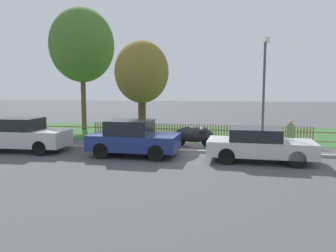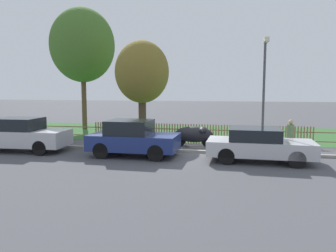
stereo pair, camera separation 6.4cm
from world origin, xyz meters
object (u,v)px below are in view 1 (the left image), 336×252
object	(u,v)px
parked_car_navy_estate	(259,144)
covered_motorcycle	(195,134)
parked_car_black_saloon	(133,138)
pedestrian_near_fence	(290,135)
tree_nearest_kerb	(82,45)
parked_car_silver_hatchback	(21,135)
street_lamp	(264,81)
tree_behind_motorcycle	(142,72)

from	to	relation	value
parked_car_navy_estate	covered_motorcycle	xyz separation A→B (m)	(-2.84, 2.75, -0.05)
parked_car_black_saloon	pedestrian_near_fence	world-z (taller)	parked_car_black_saloon
parked_car_black_saloon	pedestrian_near_fence	size ratio (longest dim) A/B	2.47
tree_nearest_kerb	pedestrian_near_fence	size ratio (longest dim) A/B	5.51
parked_car_silver_hatchback	covered_motorcycle	world-z (taller)	parked_car_silver_hatchback
parked_car_black_saloon	street_lamp	xyz separation A→B (m)	(5.54, 1.84, 2.46)
tree_nearest_kerb	parked_car_navy_estate	bearing A→B (deg)	-36.96
tree_nearest_kerb	street_lamp	bearing A→B (deg)	-29.49
parked_car_navy_estate	tree_nearest_kerb	bearing A→B (deg)	145.09
pedestrian_near_fence	parked_car_navy_estate	bearing A→B (deg)	109.06
parked_car_silver_hatchback	tree_nearest_kerb	size ratio (longest dim) A/B	0.50
parked_car_silver_hatchback	parked_car_navy_estate	world-z (taller)	parked_car_silver_hatchback
covered_motorcycle	street_lamp	size ratio (longest dim) A/B	0.40
tree_nearest_kerb	tree_behind_motorcycle	world-z (taller)	tree_nearest_kerb
parked_car_black_saloon	covered_motorcycle	size ratio (longest dim) A/B	1.86
tree_behind_motorcycle	street_lamp	distance (m)	7.83
parked_car_navy_estate	parked_car_silver_hatchback	bearing A→B (deg)	-178.78
parked_car_silver_hatchback	covered_motorcycle	distance (m)	8.17
parked_car_silver_hatchback	covered_motorcycle	size ratio (longest dim) A/B	2.06
parked_car_silver_hatchback	tree_nearest_kerb	distance (m)	9.89
tree_nearest_kerb	covered_motorcycle	bearing A→B (deg)	-34.27
covered_motorcycle	street_lamp	xyz separation A→B (m)	(3.17, -0.80, 2.60)
parked_car_navy_estate	street_lamp	bearing A→B (deg)	82.65
parked_car_silver_hatchback	parked_car_black_saloon	world-z (taller)	same
covered_motorcycle	parked_car_black_saloon	bearing A→B (deg)	-133.36
covered_motorcycle	tree_nearest_kerb	distance (m)	11.62
parked_car_silver_hatchback	tree_nearest_kerb	world-z (taller)	tree_nearest_kerb
parked_car_silver_hatchback	covered_motorcycle	xyz separation A→B (m)	(7.74, 2.59, -0.14)
parked_car_navy_estate	tree_behind_motorcycle	world-z (taller)	tree_behind_motorcycle
covered_motorcycle	street_lamp	world-z (taller)	street_lamp
parked_car_black_saloon	tree_behind_motorcycle	bearing A→B (deg)	102.61
parked_car_silver_hatchback	tree_nearest_kerb	bearing A→B (deg)	93.74
parked_car_navy_estate	covered_motorcycle	world-z (taller)	parked_car_navy_estate
street_lamp	covered_motorcycle	bearing A→B (deg)	165.84
parked_car_black_saloon	tree_nearest_kerb	world-z (taller)	tree_nearest_kerb
parked_car_navy_estate	street_lamp	size ratio (longest dim) A/B	0.82
parked_car_navy_estate	pedestrian_near_fence	bearing A→B (deg)	52.10
parked_car_silver_hatchback	parked_car_navy_estate	distance (m)	10.59
parked_car_silver_hatchback	pedestrian_near_fence	world-z (taller)	parked_car_silver_hatchback
tree_nearest_kerb	tree_behind_motorcycle	size ratio (longest dim) A/B	1.48
parked_car_black_saloon	tree_behind_motorcycle	size ratio (longest dim) A/B	0.66
parked_car_silver_hatchback	pedestrian_near_fence	distance (m)	12.18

